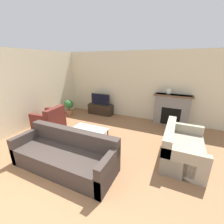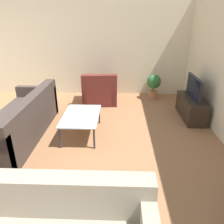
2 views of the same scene
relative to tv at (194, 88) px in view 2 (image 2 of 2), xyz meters
name	(u,v)px [view 2 (image 2 of 2)]	position (x,y,z in m)	size (l,w,h in m)	color
wall_left	(96,47)	(-1.67, -2.30, 0.65)	(0.06, 8.17, 2.70)	beige
tv_stand	(191,108)	(0.00, 0.00, -0.47)	(1.12, 0.40, 0.46)	#2D2319
tv	(194,88)	(0.00, 0.00, 0.00)	(0.89, 0.06, 0.48)	#232328
couch_sectional	(19,123)	(1.01, -3.48, -0.42)	(2.39, 0.89, 0.82)	#3D332D
armchair_by_window	(100,92)	(-0.86, -2.14, -0.40)	(0.88, 0.94, 0.82)	#5B231E
coffee_table	(81,117)	(0.88, -2.33, -0.33)	(1.06, 0.67, 0.41)	#333338
potted_plant	(154,84)	(-1.22, -0.68, -0.30)	(0.38, 0.38, 0.68)	#AD704C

